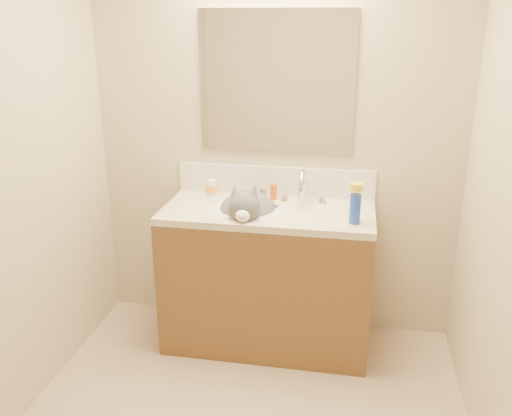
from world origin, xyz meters
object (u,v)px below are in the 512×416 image
at_px(amber_bottle, 274,191).
at_px(pill_bottle, 212,188).
at_px(silver_jar, 263,193).
at_px(spray_can, 355,209).
at_px(faucet, 302,189).
at_px(cat, 248,212).
at_px(vanity_cabinet, 267,280).
at_px(basin, 246,221).

bearing_deg(amber_bottle, pill_bottle, -179.27).
xyz_separation_m(silver_jar, spray_can, (0.55, -0.33, 0.05)).
distance_m(faucet, spray_can, 0.41).
distance_m(pill_bottle, amber_bottle, 0.38).
bearing_deg(silver_jar, cat, -102.69).
relative_size(vanity_cabinet, basin, 2.67).
height_order(faucet, pill_bottle, faucet).
height_order(vanity_cabinet, faucet, faucet).
height_order(faucet, spray_can, faucet).
distance_m(basin, cat, 0.05).
xyz_separation_m(vanity_cabinet, faucet, (0.18, 0.14, 0.54)).
relative_size(basin, cat, 0.94).
bearing_deg(cat, basin, -153.34).
bearing_deg(spray_can, amber_bottle, 146.57).
height_order(vanity_cabinet, silver_jar, silver_jar).
bearing_deg(amber_bottle, cat, -119.73).
relative_size(amber_bottle, spray_can, 0.61).
distance_m(silver_jar, spray_can, 0.64).
bearing_deg(vanity_cabinet, faucet, 37.29).
distance_m(vanity_cabinet, spray_can, 0.73).
xyz_separation_m(faucet, pill_bottle, (-0.56, 0.04, -0.04)).
bearing_deg(spray_can, vanity_cabinet, 164.36).
height_order(pill_bottle, spray_can, spray_can).
distance_m(cat, spray_can, 0.62).
distance_m(pill_bottle, spray_can, 0.92).
bearing_deg(silver_jar, faucet, -13.96).
distance_m(cat, amber_bottle, 0.25).
distance_m(vanity_cabinet, silver_jar, 0.52).
bearing_deg(cat, amber_bottle, 55.55).
bearing_deg(cat, pill_bottle, 137.73).
bearing_deg(pill_bottle, vanity_cabinet, -25.07).
relative_size(silver_jar, amber_bottle, 0.55).
bearing_deg(vanity_cabinet, spray_can, -15.64).
xyz_separation_m(cat, silver_jar, (0.05, 0.22, 0.04)).
relative_size(silver_jar, spray_can, 0.34).
bearing_deg(faucet, pill_bottle, 175.97).
relative_size(vanity_cabinet, silver_jar, 22.23).
distance_m(vanity_cabinet, cat, 0.45).
bearing_deg(basin, pill_bottle, 141.22).
xyz_separation_m(vanity_cabinet, pill_bottle, (-0.38, 0.18, 0.50)).
relative_size(faucet, amber_bottle, 2.88).
height_order(basin, pill_bottle, pill_bottle).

